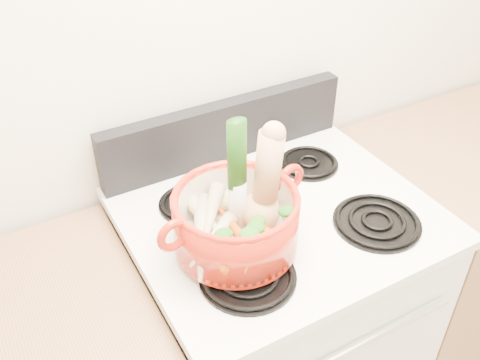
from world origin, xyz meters
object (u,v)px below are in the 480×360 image
stove_body (273,330)px  dutch_oven (236,221)px  squash (261,184)px  leek (237,177)px

stove_body → dutch_oven: size_ratio=3.17×
squash → stove_body: bearing=9.1°
stove_body → leek: size_ratio=2.99×
leek → stove_body: bearing=12.2°
squash → leek: 0.06m
stove_body → leek: bearing=-162.6°
dutch_oven → leek: 0.11m
leek → dutch_oven: bearing=-134.4°
stove_body → leek: 0.71m
stove_body → squash: (-0.10, -0.06, 0.66)m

